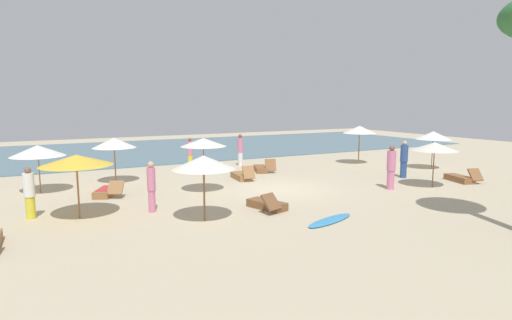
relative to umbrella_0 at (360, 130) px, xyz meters
The scene contains 22 objects.
ground_plane 9.18m from the umbrella_0, 152.82° to the right, with size 60.00×60.00×0.00m, color #BCAD8E.
ocean_water 15.31m from the umbrella_0, 121.61° to the left, with size 48.00×16.00×0.06m, color slate.
umbrella_0 is the anchor object (origin of this frame).
umbrella_1 11.62m from the umbrella_0, 164.20° to the right, with size 1.88×1.88×2.30m.
umbrella_2 16.84m from the umbrella_0, 163.41° to the right, with size 2.26×2.26×2.09m.
umbrella_3 7.04m from the umbrella_0, 104.51° to the right, with size 2.00×2.00×2.01m.
umbrella_4 14.44m from the umbrella_0, 150.92° to the right, with size 2.01×2.01×2.11m.
umbrella_5 17.23m from the umbrella_0, behind, with size 2.14×2.14×2.00m.
umbrella_6 4.13m from the umbrella_0, 55.94° to the right, with size 1.93×1.93×2.13m.
umbrella_7 14.11m from the umbrella_0, behind, with size 1.98×1.98×2.12m.
lounger_0 6.90m from the umbrella_0, 86.14° to the right, with size 1.03×1.78×0.70m.
lounger_2 6.85m from the umbrella_0, behind, with size 1.12×1.73×0.74m.
lounger_3 15.11m from the umbrella_0, behind, with size 1.26×1.79×0.67m.
lounger_4 12.30m from the umbrella_0, 146.57° to the right, with size 1.08×1.79×0.68m.
lounger_5 8.80m from the umbrella_0, behind, with size 0.76×1.68×0.75m.
person_0 4.84m from the umbrella_0, 104.08° to the right, with size 0.48×0.48×1.86m.
person_1 18.06m from the umbrella_0, 166.75° to the right, with size 0.44×0.44×1.70m.
person_2 7.40m from the umbrella_0, 120.99° to the right, with size 0.47×0.47×1.91m.
person_3 7.31m from the umbrella_0, 158.44° to the left, with size 0.43×0.43×1.88m.
person_4 14.82m from the umbrella_0, 159.55° to the right, with size 0.39×0.39×1.77m.
person_5 10.21m from the umbrella_0, 160.49° to the left, with size 0.34×0.34×1.73m.
surfboard 12.91m from the umbrella_0, 135.52° to the right, with size 2.24×1.18×0.07m.
Camera 1 is at (-9.18, -15.03, 3.80)m, focal length 28.98 mm.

